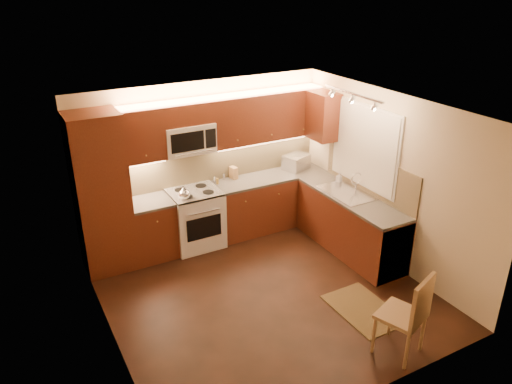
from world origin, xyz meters
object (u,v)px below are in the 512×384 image
stove (196,218)px  kettle (184,193)px  sink (346,189)px  microwave (188,138)px  toaster_oven (296,162)px  soap_bottle (339,178)px  dining_chair (401,313)px  knife_block (234,173)px

stove → kettle: bearing=-140.7°
stove → sink: size_ratio=1.07×
stove → microwave: bearing=90.0°
toaster_oven → soap_bottle: (0.28, -0.82, -0.04)m
kettle → soap_bottle: size_ratio=1.23×
soap_bottle → dining_chair: size_ratio=0.16×
microwave → knife_block: size_ratio=3.91×
stove → dining_chair: 3.50m
knife_block → dining_chair: bearing=-93.4°
microwave → knife_block: bearing=6.2°
stove → knife_block: 0.97m
stove → microwave: microwave is taller
sink → knife_block: size_ratio=4.43×
knife_block → dining_chair: (0.29, -3.55, -0.48)m
knife_block → toaster_oven: bearing=-14.8°
toaster_oven → knife_block: (-1.11, 0.13, -0.03)m
kettle → dining_chair: 3.44m
sink → kettle: kettle is taller
microwave → sink: microwave is taller
knife_block → kettle: bearing=-165.9°
toaster_oven → kettle: bearing=167.8°
toaster_oven → dining_chair: toaster_oven is taller
toaster_oven → microwave: bearing=158.9°
kettle → soap_bottle: bearing=-19.2°
stove → sink: sink is taller
knife_block → soap_bottle: knife_block is taller
sink → toaster_oven: toaster_oven is taller
soap_bottle → dining_chair: (-1.10, -2.60, -0.46)m
sink → kettle: (-2.23, 0.94, 0.05)m
microwave → knife_block: 1.06m
soap_bottle → toaster_oven: bearing=87.9°
stove → soap_bottle: soap_bottle is taller
stove → toaster_oven: (1.88, 0.09, 0.56)m
kettle → knife_block: kettle is taller
knife_block → dining_chair: knife_block is taller
kettle → soap_bottle: kettle is taller
soap_bottle → dining_chair: 2.86m
microwave → kettle: 0.80m
stove → microwave: size_ratio=1.21×
toaster_oven → stove: bearing=163.0°
stove → sink: (2.00, -1.12, 0.52)m
microwave → toaster_oven: (1.88, -0.05, -0.70)m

